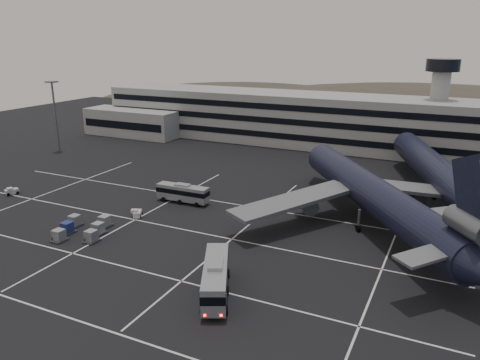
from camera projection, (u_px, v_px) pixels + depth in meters
name	position (u px, v px, depth m)	size (l,w,h in m)	color
ground	(150.00, 235.00, 71.77)	(260.00, 260.00, 0.00)	black
lane_markings	(158.00, 234.00, 72.00)	(90.00, 55.62, 0.01)	silver
terminal	(291.00, 119.00, 132.26)	(125.00, 26.00, 24.00)	gray
hills	(406.00, 131.00, 214.35)	(352.00, 180.00, 44.00)	#38332B
lightpole_left	(54.00, 106.00, 121.23)	(2.40, 2.40, 18.28)	slate
trijet_main	(375.00, 196.00, 73.41)	(39.86, 49.54, 18.08)	black
trijet_far	(439.00, 173.00, 85.06)	(27.75, 55.81, 18.08)	black
bus_near	(216.00, 276.00, 54.65)	(7.65, 11.95, 4.21)	gray
bus_far	(183.00, 192.00, 85.32)	(10.09, 2.73, 3.54)	gray
tug_a	(11.00, 191.00, 90.01)	(2.18, 2.66, 1.49)	#BAB9B5
tug_b	(137.00, 213.00, 78.78)	(2.21, 2.55, 1.41)	#BAB9B5
uld_cluster	(83.00, 228.00, 72.04)	(9.29, 9.99, 1.81)	#2D2D30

